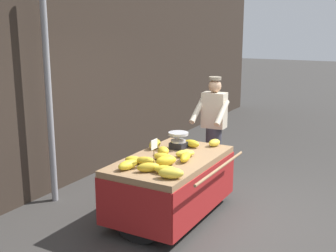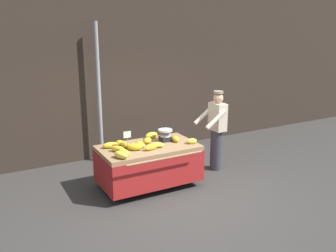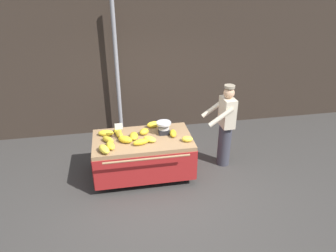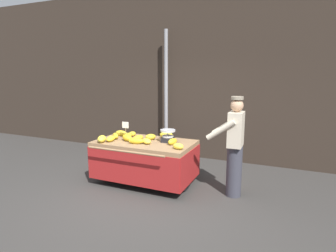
{
  "view_description": "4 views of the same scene",
  "coord_description": "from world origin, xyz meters",
  "px_view_note": "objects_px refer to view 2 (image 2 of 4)",
  "views": [
    {
      "loc": [
        -4.99,
        -1.9,
        2.47
      ],
      "look_at": [
        -0.15,
        0.81,
        1.2
      ],
      "focal_mm": 45.66,
      "sensor_mm": 36.0,
      "label": 1
    },
    {
      "loc": [
        -3.06,
        -5.1,
        2.96
      ],
      "look_at": [
        0.09,
        0.65,
        1.17
      ],
      "focal_mm": 38.31,
      "sensor_mm": 36.0,
      "label": 2
    },
    {
      "loc": [
        -0.77,
        -4.34,
        3.59
      ],
      "look_at": [
        0.16,
        0.67,
        1.04
      ],
      "focal_mm": 32.99,
      "sensor_mm": 36.0,
      "label": 3
    },
    {
      "loc": [
        2.15,
        -3.86,
        2.09
      ],
      "look_at": [
        0.1,
        0.81,
        1.13
      ],
      "focal_mm": 30.08,
      "sensor_mm": 36.0,
      "label": 4
    }
  ],
  "objects_px": {
    "banana_bunch_5": "(125,145)",
    "weighing_scale": "(165,135)",
    "banana_bunch_12": "(158,145)",
    "banana_bunch_2": "(121,143)",
    "price_sign": "(127,136)",
    "banana_bunch_8": "(140,144)",
    "banana_bunch_4": "(111,145)",
    "banana_bunch_6": "(124,152)",
    "vendor_person": "(217,130)",
    "banana_bunch_7": "(121,155)",
    "banana_bunch_10": "(147,140)",
    "banana_bunch_11": "(175,139)",
    "banana_bunch_0": "(192,141)",
    "street_pole": "(99,95)",
    "banana_bunch_13": "(152,135)",
    "banana_bunch_1": "(151,147)",
    "banana_bunch_9": "(135,147)",
    "banana_bunch_3": "(118,149)",
    "banana_cart": "(149,157)"
  },
  "relations": [
    {
      "from": "banana_bunch_5",
      "to": "weighing_scale",
      "type": "bearing_deg",
      "value": -1.15
    },
    {
      "from": "banana_bunch_12",
      "to": "banana_bunch_2",
      "type": "bearing_deg",
      "value": 142.51
    },
    {
      "from": "price_sign",
      "to": "banana_bunch_8",
      "type": "xyz_separation_m",
      "value": [
        0.26,
        0.02,
        -0.2
      ]
    },
    {
      "from": "banana_bunch_4",
      "to": "banana_bunch_6",
      "type": "xyz_separation_m",
      "value": [
        0.08,
        -0.47,
        -0.01
      ]
    },
    {
      "from": "banana_bunch_5",
      "to": "banana_bunch_4",
      "type": "bearing_deg",
      "value": 159.59
    },
    {
      "from": "banana_bunch_4",
      "to": "banana_bunch_12",
      "type": "bearing_deg",
      "value": -25.3
    },
    {
      "from": "banana_bunch_8",
      "to": "vendor_person",
      "type": "distance_m",
      "value": 1.81
    },
    {
      "from": "banana_bunch_7",
      "to": "banana_bunch_12",
      "type": "relative_size",
      "value": 1.12
    },
    {
      "from": "banana_bunch_10",
      "to": "banana_bunch_11",
      "type": "height_order",
      "value": "banana_bunch_10"
    },
    {
      "from": "price_sign",
      "to": "banana_bunch_0",
      "type": "relative_size",
      "value": 1.67
    },
    {
      "from": "street_pole",
      "to": "banana_bunch_13",
      "type": "bearing_deg",
      "value": -65.76
    },
    {
      "from": "banana_bunch_8",
      "to": "banana_bunch_12",
      "type": "distance_m",
      "value": 0.32
    },
    {
      "from": "banana_bunch_5",
      "to": "banana_bunch_8",
      "type": "height_order",
      "value": "banana_bunch_5"
    },
    {
      "from": "banana_bunch_10",
      "to": "banana_bunch_12",
      "type": "xyz_separation_m",
      "value": [
        0.07,
        -0.29,
        -0.01
      ]
    },
    {
      "from": "banana_bunch_10",
      "to": "banana_bunch_5",
      "type": "bearing_deg",
      "value": -178.37
    },
    {
      "from": "street_pole",
      "to": "banana_bunch_10",
      "type": "relative_size",
      "value": 15.36
    },
    {
      "from": "price_sign",
      "to": "banana_bunch_7",
      "type": "bearing_deg",
      "value": -125.71
    },
    {
      "from": "banana_bunch_0",
      "to": "banana_bunch_4",
      "type": "xyz_separation_m",
      "value": [
        -1.45,
        0.5,
        0.0
      ]
    },
    {
      "from": "banana_bunch_2",
      "to": "banana_bunch_12",
      "type": "height_order",
      "value": "banana_bunch_12"
    },
    {
      "from": "banana_bunch_1",
      "to": "banana_bunch_12",
      "type": "xyz_separation_m",
      "value": [
        0.17,
        0.09,
        -0.01
      ]
    },
    {
      "from": "banana_bunch_4",
      "to": "vendor_person",
      "type": "relative_size",
      "value": 0.17
    },
    {
      "from": "banana_bunch_5",
      "to": "banana_bunch_12",
      "type": "relative_size",
      "value": 1.01
    },
    {
      "from": "price_sign",
      "to": "banana_bunch_1",
      "type": "height_order",
      "value": "price_sign"
    },
    {
      "from": "banana_bunch_12",
      "to": "banana_bunch_13",
      "type": "height_order",
      "value": "banana_bunch_13"
    },
    {
      "from": "banana_bunch_9",
      "to": "banana_bunch_4",
      "type": "bearing_deg",
      "value": 136.09
    },
    {
      "from": "price_sign",
      "to": "banana_bunch_4",
      "type": "bearing_deg",
      "value": 137.85
    },
    {
      "from": "banana_bunch_8",
      "to": "banana_bunch_11",
      "type": "distance_m",
      "value": 0.73
    },
    {
      "from": "banana_bunch_6",
      "to": "banana_bunch_11",
      "type": "bearing_deg",
      "value": 11.42
    },
    {
      "from": "banana_bunch_3",
      "to": "banana_bunch_5",
      "type": "bearing_deg",
      "value": 39.92
    },
    {
      "from": "weighing_scale",
      "to": "banana_bunch_12",
      "type": "bearing_deg",
      "value": -139.43
    },
    {
      "from": "street_pole",
      "to": "banana_bunch_12",
      "type": "height_order",
      "value": "street_pole"
    },
    {
      "from": "banana_bunch_10",
      "to": "banana_bunch_11",
      "type": "xyz_separation_m",
      "value": [
        0.53,
        -0.16,
        -0.0
      ]
    },
    {
      "from": "price_sign",
      "to": "banana_bunch_4",
      "type": "relative_size",
      "value": 1.16
    },
    {
      "from": "street_pole",
      "to": "banana_bunch_9",
      "type": "bearing_deg",
      "value": -89.21
    },
    {
      "from": "banana_bunch_7",
      "to": "banana_bunch_12",
      "type": "distance_m",
      "value": 0.85
    },
    {
      "from": "banana_bunch_4",
      "to": "banana_bunch_6",
      "type": "distance_m",
      "value": 0.48
    },
    {
      "from": "banana_bunch_1",
      "to": "banana_bunch_8",
      "type": "xyz_separation_m",
      "value": [
        -0.11,
        0.26,
        -0.01
      ]
    },
    {
      "from": "banana_bunch_7",
      "to": "banana_bunch_9",
      "type": "bearing_deg",
      "value": 36.32
    },
    {
      "from": "banana_bunch_3",
      "to": "banana_bunch_11",
      "type": "relative_size",
      "value": 1.11
    },
    {
      "from": "banana_bunch_3",
      "to": "banana_bunch_8",
      "type": "bearing_deg",
      "value": 8.28
    },
    {
      "from": "price_sign",
      "to": "banana_bunch_4",
      "type": "height_order",
      "value": "price_sign"
    },
    {
      "from": "banana_cart",
      "to": "vendor_person",
      "type": "relative_size",
      "value": 1.08
    },
    {
      "from": "banana_bunch_4",
      "to": "vendor_person",
      "type": "bearing_deg",
      "value": -2.82
    },
    {
      "from": "vendor_person",
      "to": "banana_bunch_8",
      "type": "bearing_deg",
      "value": -177.39
    },
    {
      "from": "banana_bunch_3",
      "to": "banana_bunch_2",
      "type": "bearing_deg",
      "value": 60.82
    },
    {
      "from": "banana_bunch_6",
      "to": "banana_bunch_8",
      "type": "height_order",
      "value": "banana_bunch_6"
    },
    {
      "from": "banana_cart",
      "to": "vendor_person",
      "type": "bearing_deg",
      "value": 3.89
    },
    {
      "from": "banana_bunch_1",
      "to": "vendor_person",
      "type": "bearing_deg",
      "value": 11.45
    },
    {
      "from": "banana_cart",
      "to": "banana_bunch_6",
      "type": "relative_size",
      "value": 6.64
    },
    {
      "from": "banana_bunch_11",
      "to": "banana_bunch_13",
      "type": "distance_m",
      "value": 0.52
    }
  ]
}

